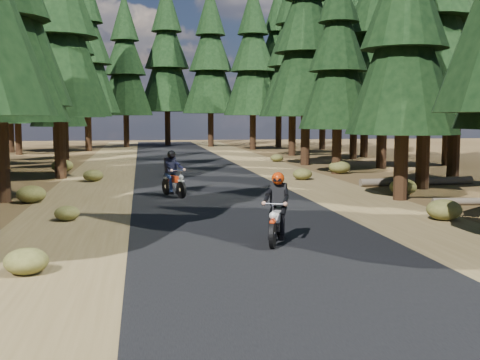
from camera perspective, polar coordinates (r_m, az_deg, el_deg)
name	(u,v)px	position (r m, az deg, el deg)	size (l,w,h in m)	color
ground	(250,229)	(15.26, 0.92, -4.69)	(120.00, 120.00, 0.00)	#49351A
road	(223,202)	(20.13, -1.63, -2.07)	(6.00, 100.00, 0.01)	black
shoulder_l	(82,205)	(20.04, -14.78, -2.32)	(3.20, 100.00, 0.01)	brown
shoulder_r	(354,199)	(21.24, 10.77, -1.76)	(3.20, 100.00, 0.01)	brown
pine_forest	(185,30)	(36.25, -5.23, 13.98)	(34.59, 55.08, 16.32)	black
log_near	(417,181)	(26.12, 16.44, -0.12)	(0.32, 0.32, 5.11)	#4C4233
understory_shrubs	(243,183)	(23.14, 0.33, -0.33)	(14.94, 32.40, 0.67)	#474C1E
rider_lead	(277,220)	(13.50, 3.51, -3.80)	(1.14, 1.85, 1.59)	beige
rider_follow	(174,181)	(21.47, -6.31, -0.14)	(1.22, 1.91, 1.64)	maroon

